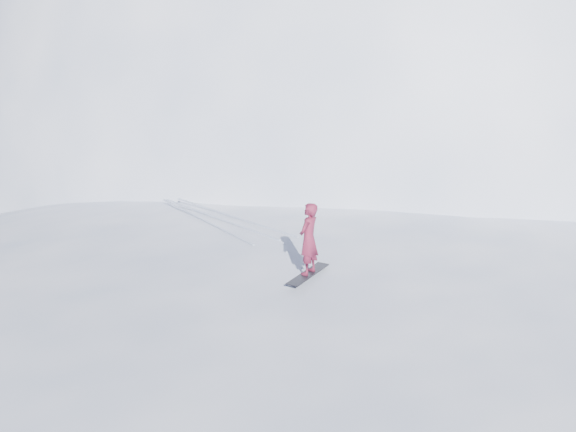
% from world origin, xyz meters
% --- Properties ---
extents(ground, '(400.00, 400.00, 0.00)m').
position_xyz_m(ground, '(0.00, 0.00, 0.00)').
color(ground, white).
rests_on(ground, ground).
extents(near_ridge, '(36.00, 28.00, 4.80)m').
position_xyz_m(near_ridge, '(1.00, 3.00, 0.00)').
color(near_ridge, white).
rests_on(near_ridge, ground).
extents(summit_peak, '(60.00, 56.00, 56.00)m').
position_xyz_m(summit_peak, '(22.00, 26.00, 0.00)').
color(summit_peak, white).
rests_on(summit_peak, ground).
extents(peak_shoulder, '(28.00, 24.00, 18.00)m').
position_xyz_m(peak_shoulder, '(10.00, 20.00, 0.00)').
color(peak_shoulder, white).
rests_on(peak_shoulder, ground).
extents(wind_bumps, '(16.00, 14.40, 1.00)m').
position_xyz_m(wind_bumps, '(-0.56, 2.12, 0.00)').
color(wind_bumps, white).
rests_on(wind_bumps, ground).
extents(snowboard, '(1.44, 1.09, 0.03)m').
position_xyz_m(snowboard, '(-0.18, -0.31, 2.41)').
color(snowboard, black).
rests_on(snowboard, near_ridge).
extents(snowboarder, '(0.70, 0.64, 1.60)m').
position_xyz_m(snowboarder, '(-0.18, -0.31, 3.23)').
color(snowboarder, maroon).
rests_on(snowboarder, snowboard).
extents(board_tracks, '(2.16, 5.96, 0.04)m').
position_xyz_m(board_tracks, '(-0.39, 5.10, 2.42)').
color(board_tracks, silver).
rests_on(board_tracks, ground).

